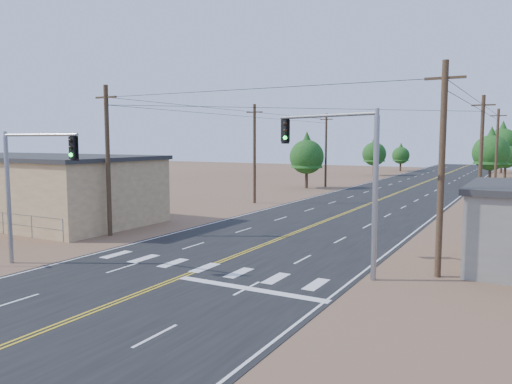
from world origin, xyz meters
The scene contains 17 objects.
ground centered at (0.00, 0.00, 0.00)m, with size 220.00×220.00×0.00m, color brown.
road centered at (0.00, 30.00, 0.01)m, with size 15.00×200.00×0.02m, color black.
building_left centered at (-21.00, 14.00, 2.50)m, with size 20.00×10.00×5.00m, color #DBB77E.
utility_pole_left_near centered at (-10.50, 12.00, 5.12)m, with size 1.80×0.30×10.00m.
utility_pole_left_mid centered at (-10.50, 32.00, 5.12)m, with size 1.80×0.30×10.00m.
utility_pole_left_far centered at (-10.50, 52.00, 5.12)m, with size 1.80×0.30×10.00m.
utility_pole_right_near centered at (10.50, 12.00, 5.12)m, with size 1.80×0.30×10.00m.
utility_pole_right_mid centered at (10.50, 32.00, 5.12)m, with size 1.80×0.30×10.00m.
utility_pole_right_far centered at (10.50, 52.00, 5.12)m, with size 1.80×0.30×10.00m.
signal_mast_left centered at (-8.02, 4.04, 4.59)m, with size 5.20×0.41×6.85m.
signal_mast_right centered at (6.30, 10.66, 5.28)m, with size 6.01×2.51×7.82m.
tree_left_near centered at (-12.12, 49.21, 4.65)m, with size 4.56×4.56×7.61m.
tree_left_mid centered at (-10.91, 77.29, 4.34)m, with size 4.26×4.26×7.09m.
tree_left_far centered at (-9.68, 92.84, 3.61)m, with size 3.54×3.54×5.91m.
tree_right_near centered at (9.00, 65.88, 5.14)m, with size 5.04×5.04×8.40m.
tree_right_mid centered at (10.24, 82.66, 3.96)m, with size 3.89×3.89×6.49m.
tree_right_far centered at (9.00, 95.33, 6.23)m, with size 6.11×6.11×10.18m.
Camera 1 is at (14.11, -12.19, 6.40)m, focal length 35.00 mm.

